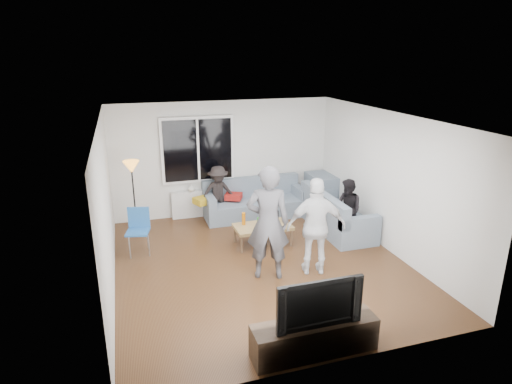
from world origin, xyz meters
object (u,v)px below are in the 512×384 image
object	(u,v)px
floor_lamp	(134,199)
tv_console	(314,337)
sofa_right_section	(338,211)
spectator_right	(348,209)
player_left	(268,223)
side_chair	(138,232)
television	(316,300)
spectator_back	(218,193)
coffee_table	(263,235)
player_right	(316,227)
sofa_back_section	(255,199)

from	to	relation	value
floor_lamp	tv_console	world-z (taller)	floor_lamp
sofa_right_section	spectator_right	size ratio (longest dim) A/B	1.64
player_left	tv_console	world-z (taller)	player_left
side_chair	television	xyz separation A→B (m)	(1.95, -3.56, 0.33)
spectator_back	television	bearing A→B (deg)	-91.85
side_chair	floor_lamp	size ratio (longest dim) A/B	0.55
coffee_table	side_chair	distance (m)	2.37
coffee_table	spectator_right	world-z (taller)	spectator_right
floor_lamp	player_left	bearing A→B (deg)	-50.50
coffee_table	spectator_back	distance (m)	1.69
coffee_table	player_left	bearing A→B (deg)	-104.46
player_right	sofa_right_section	bearing A→B (deg)	-112.89
coffee_table	tv_console	xyz separation A→B (m)	(-0.38, -3.26, 0.02)
television	side_chair	bearing A→B (deg)	118.78
player_right	spectator_right	xyz separation A→B (m)	(1.23, 1.15, -0.23)
floor_lamp	spectator_back	world-z (taller)	floor_lamp
sofa_right_section	player_right	distance (m)	2.04
sofa_right_section	floor_lamp	bearing A→B (deg)	76.37
sofa_right_section	spectator_back	world-z (taller)	spectator_back
sofa_right_section	tv_console	world-z (taller)	sofa_right_section
spectator_right	tv_console	distance (m)	3.76
floor_lamp	player_right	distance (m)	3.82
player_right	tv_console	distance (m)	2.21
spectator_right	tv_console	bearing A→B (deg)	-46.59
coffee_table	spectator_back	xyz separation A→B (m)	(-0.54, 1.54, 0.42)
sofa_right_section	spectator_right	world-z (taller)	spectator_right
spectator_right	player_left	bearing A→B (deg)	-74.95
sofa_back_section	tv_console	size ratio (longest dim) A/B	1.44
spectator_right	spectator_back	xyz separation A→B (m)	(-2.27, 1.72, 0.01)
sofa_back_section	television	distance (m)	4.83
sofa_right_section	coffee_table	xyz separation A→B (m)	(-1.73, -0.23, -0.22)
coffee_table	floor_lamp	bearing A→B (deg)	152.41
sofa_back_section	floor_lamp	world-z (taller)	floor_lamp
player_right	spectator_back	world-z (taller)	player_right
sofa_right_section	coffee_table	distance (m)	1.76
spectator_right	floor_lamp	bearing A→B (deg)	-121.08
spectator_back	spectator_right	bearing A→B (deg)	-40.85
sofa_right_section	coffee_table	bearing A→B (deg)	97.70
tv_console	spectator_back	bearing A→B (deg)	91.82
player_left	television	size ratio (longest dim) A/B	1.76
player_right	television	bearing A→B (deg)	80.59
side_chair	spectator_right	size ratio (longest dim) A/B	0.71
sofa_back_section	floor_lamp	bearing A→B (deg)	-173.73
player_right	coffee_table	bearing A→B (deg)	-54.13
player_right	spectator_back	distance (m)	3.06
coffee_table	spectator_right	distance (m)	1.79
floor_lamp	player_right	bearing A→B (deg)	-41.98
floor_lamp	player_right	world-z (taller)	player_right
sofa_back_section	coffee_table	xyz separation A→B (m)	(-0.31, -1.51, -0.22)
coffee_table	sofa_right_section	bearing A→B (deg)	7.70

